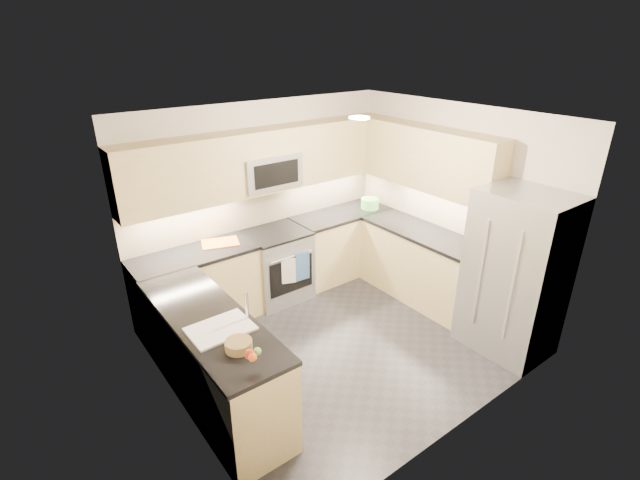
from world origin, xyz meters
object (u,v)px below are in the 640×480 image
Objects in this scene: utensil_bowl at (370,203)px; cutting_board at (220,243)px; fruit_basket at (239,345)px; gas_range at (277,266)px; microwave at (268,170)px; refrigerator at (516,274)px.

cutting_board is (-2.24, 0.18, -0.07)m from utensil_bowl.
fruit_basket is at bearing -111.89° from cutting_board.
gas_range is 1.25m from microwave.
microwave is at bearing 90.00° from gas_range.
gas_range is 2.44m from fruit_basket.
refrigerator is (1.45, -2.55, -0.80)m from microwave.
utensil_bowl is 3.49m from fruit_basket.
cutting_board is at bearing 130.81° from refrigerator.
refrigerator reaches higher than cutting_board.
microwave is 1.04m from cutting_board.
gas_range is 2.86m from refrigerator.
utensil_bowl is at bearing -8.14° from microwave.
utensil_bowl is at bearing -4.62° from cutting_board.
microwave is 3.52× the size of fruit_basket.
cutting_board is (-2.17, 2.51, 0.05)m from refrigerator.
cutting_board is 2.09m from fruit_basket.
microwave reaches higher than cutting_board.
microwave is 3.04m from refrigerator.
fruit_basket is (-0.78, -1.94, 0.03)m from cutting_board.
refrigerator is 3.32m from cutting_board.
refrigerator is 4.23× the size of cutting_board.
gas_range is 4.21× the size of fruit_basket.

